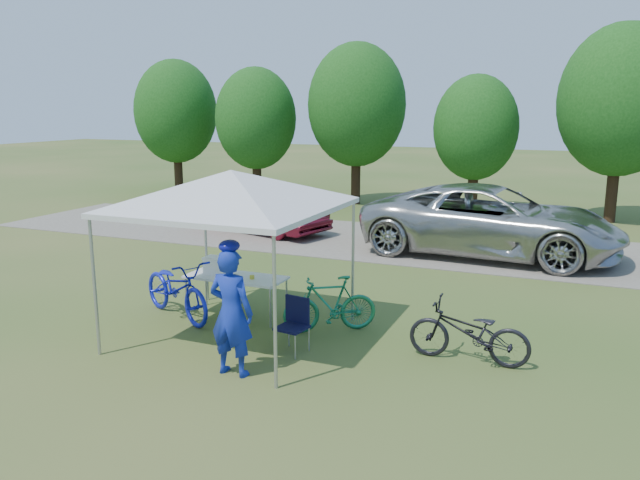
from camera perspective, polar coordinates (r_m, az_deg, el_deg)
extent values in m
plane|color=#2D5119|center=(10.48, -7.71, -8.65)|extent=(100.00, 100.00, 0.00)
cube|color=gray|center=(17.56, 5.58, -0.09)|extent=(24.00, 5.00, 0.02)
cylinder|color=#A5A5AA|center=(9.88, -19.91, -4.16)|extent=(0.05, 0.05, 2.10)
cylinder|color=#A5A5AA|center=(8.21, -4.14, -6.71)|extent=(0.05, 0.05, 2.10)
cylinder|color=#A5A5AA|center=(12.17, -10.38, -0.66)|extent=(0.05, 0.05, 2.10)
cylinder|color=#A5A5AA|center=(10.85, 3.03, -2.02)|extent=(0.05, 0.05, 2.10)
cube|color=silver|center=(9.93, -8.06, 2.98)|extent=(3.15, 3.15, 0.08)
pyramid|color=silver|center=(9.86, -8.16, 6.37)|extent=(4.53, 4.53, 0.55)
cylinder|color=#382314|center=(27.70, -12.81, 6.07)|extent=(0.36, 0.36, 1.89)
ellipsoid|color=#144711|center=(27.57, -13.06, 11.38)|extent=(3.46, 3.46, 4.32)
cylinder|color=#382314|center=(25.34, -5.77, 5.62)|extent=(0.36, 0.36, 1.75)
ellipsoid|color=#144711|center=(25.19, -5.89, 10.99)|extent=(3.20, 3.20, 4.00)
cylinder|color=#382314|center=(24.25, 3.29, 5.70)|extent=(0.36, 0.36, 2.03)
ellipsoid|color=#144711|center=(24.10, 3.37, 12.23)|extent=(3.71, 3.71, 4.64)
cylinder|color=#382314|center=(22.97, 13.78, 4.50)|extent=(0.36, 0.36, 1.61)
ellipsoid|color=#144711|center=(22.80, 14.05, 9.95)|extent=(2.94, 2.94, 3.68)
cylinder|color=#382314|center=(22.39, 25.14, 4.15)|extent=(0.36, 0.36, 2.10)
ellipsoid|color=#144711|center=(22.24, 25.80, 11.43)|extent=(3.84, 3.84, 4.80)
cube|color=white|center=(11.23, -7.71, -3.39)|extent=(1.79, 0.75, 0.04)
cylinder|color=#A5A5AA|center=(11.52, -12.11, -5.07)|extent=(0.04, 0.04, 0.70)
cylinder|color=#A5A5AA|center=(10.67, -4.57, -6.21)|extent=(0.04, 0.04, 0.70)
cylinder|color=#A5A5AA|center=(12.02, -10.38, -4.27)|extent=(0.04, 0.04, 0.70)
cylinder|color=#A5A5AA|center=(11.21, -3.07, -5.28)|extent=(0.04, 0.04, 0.70)
cube|color=black|center=(9.58, -2.60, -8.02)|extent=(0.49, 0.49, 0.04)
cube|color=black|center=(9.69, -2.08, -6.37)|extent=(0.43, 0.11, 0.43)
cylinder|color=#A5A5AA|center=(9.58, -4.11, -9.39)|extent=(0.02, 0.02, 0.38)
cylinder|color=#A5A5AA|center=(9.42, -2.03, -9.73)|extent=(0.02, 0.02, 0.38)
cylinder|color=#A5A5AA|center=(9.89, -3.11, -8.66)|extent=(0.02, 0.02, 0.38)
cylinder|color=#A5A5AA|center=(9.74, -1.08, -8.97)|extent=(0.02, 0.02, 0.38)
cube|color=white|center=(11.38, -9.43, -2.40)|extent=(0.41, 0.28, 0.28)
cube|color=white|center=(11.35, -9.46, -1.64)|extent=(0.43, 0.30, 0.04)
cylinder|color=gold|center=(11.00, -6.24, -3.40)|extent=(0.09, 0.09, 0.06)
imported|color=#1429A5|center=(8.75, -8.12, -6.57)|extent=(0.67, 0.45, 1.82)
imported|color=#1620C6|center=(11.37, -12.98, -4.31)|extent=(2.18, 1.55, 1.09)
imported|color=#19744C|center=(10.43, 0.91, -5.88)|extent=(1.56, 1.26, 0.95)
imported|color=black|center=(9.46, 13.45, -8.21)|extent=(1.77, 0.62, 0.93)
imported|color=#B9B8B4|center=(16.21, 15.36, 1.73)|extent=(6.52, 3.32, 1.76)
imported|color=#520D19|center=(18.74, -5.31, 2.89)|extent=(4.49, 2.58, 1.40)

